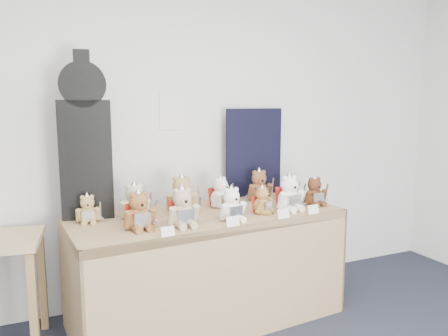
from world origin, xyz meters
name	(u,v)px	position (x,y,z in m)	size (l,w,h in m)	color
room_shell	(172,111)	(0.23, 2.49, 1.58)	(6.00, 6.00, 6.00)	white
display_table	(212,239)	(0.34, 1.90, 0.66)	(2.06, 0.99, 0.83)	#9A7A4E
guitar_case	(85,138)	(-0.49, 2.20, 1.41)	(0.37, 0.16, 1.17)	black
navy_board	(254,152)	(0.95, 2.41, 1.22)	(0.57, 0.02, 0.77)	black
teddy_front_far_left	(139,212)	(-0.22, 1.78, 0.95)	(0.24, 0.21, 0.29)	brown
teddy_front_left	(183,209)	(0.06, 1.73, 0.95)	(0.24, 0.20, 0.30)	tan
teddy_front_centre	(232,206)	(0.42, 1.73, 0.94)	(0.22, 0.19, 0.27)	white
teddy_front_right	(263,201)	(0.71, 1.82, 0.92)	(0.19, 0.19, 0.23)	olive
teddy_front_far_right	(289,194)	(0.95, 1.83, 0.96)	(0.25, 0.22, 0.31)	white
teddy_front_end	(315,192)	(1.22, 1.88, 0.94)	(0.21, 0.17, 0.26)	#53301C
teddy_back_left	(135,203)	(-0.19, 2.05, 0.95)	(0.23, 0.19, 0.29)	beige
teddy_back_centre_left	(182,196)	(0.17, 2.07, 0.96)	(0.26, 0.24, 0.32)	#A18050
teddy_back_centre_right	(221,194)	(0.50, 2.12, 0.94)	(0.23, 0.22, 0.27)	white
teddy_back_right	(259,187)	(0.90, 2.21, 0.95)	(0.24, 0.20, 0.29)	brown
teddy_back_end	(291,189)	(1.16, 2.13, 0.92)	(0.19, 0.17, 0.23)	silver
teddy_back_far_left	(88,210)	(-0.51, 2.07, 0.92)	(0.18, 0.15, 0.22)	#A6854D
entry_card_a	(168,232)	(-0.10, 1.55, 0.87)	(0.09, 0.00, 0.06)	silver
entry_card_b	(233,221)	(0.36, 1.58, 0.87)	(0.10, 0.00, 0.07)	silver
entry_card_c	(284,214)	(0.77, 1.62, 0.87)	(0.10, 0.00, 0.07)	silver
entry_card_d	(313,209)	(1.04, 1.64, 0.87)	(0.09, 0.00, 0.07)	silver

